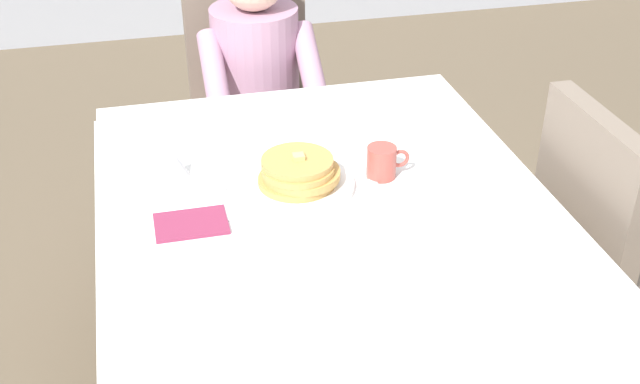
{
  "coord_description": "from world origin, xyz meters",
  "views": [
    {
      "loc": [
        -0.42,
        -1.54,
        1.8
      ],
      "look_at": [
        -0.03,
        0.05,
        0.79
      ],
      "focal_mm": 45.22,
      "sensor_mm": 36.0,
      "label": 1
    }
  ],
  "objects_px": {
    "cup_coffee": "(382,162)",
    "fork_left_of_plate": "(225,201)",
    "breakfast_stack": "(299,172)",
    "knife_right_of_plate": "(373,182)",
    "diner_person": "(258,79)",
    "chair_right_side": "(610,246)",
    "spoon_near_edge": "(349,261)",
    "plate_breakfast": "(299,185)",
    "dining_table_main": "(336,249)",
    "syrup_pitcher": "(173,163)",
    "chair_diner": "(252,97)"
  },
  "relations": [
    {
      "from": "breakfast_stack",
      "to": "knife_right_of_plate",
      "type": "xyz_separation_m",
      "value": [
        0.19,
        -0.02,
        -0.05
      ]
    },
    {
      "from": "chair_diner",
      "to": "fork_left_of_plate",
      "type": "xyz_separation_m",
      "value": [
        -0.23,
        -1.03,
        0.21
      ]
    },
    {
      "from": "cup_coffee",
      "to": "knife_right_of_plate",
      "type": "relative_size",
      "value": 0.57
    },
    {
      "from": "syrup_pitcher",
      "to": "knife_right_of_plate",
      "type": "height_order",
      "value": "syrup_pitcher"
    },
    {
      "from": "cup_coffee",
      "to": "spoon_near_edge",
      "type": "xyz_separation_m",
      "value": [
        -0.18,
        -0.34,
        -0.04
      ]
    },
    {
      "from": "dining_table_main",
      "to": "cup_coffee",
      "type": "distance_m",
      "value": 0.27
    },
    {
      "from": "knife_right_of_plate",
      "to": "spoon_near_edge",
      "type": "bearing_deg",
      "value": 148.74
    },
    {
      "from": "cup_coffee",
      "to": "diner_person",
      "type": "bearing_deg",
      "value": 101.8
    },
    {
      "from": "cup_coffee",
      "to": "syrup_pitcher",
      "type": "height_order",
      "value": "cup_coffee"
    },
    {
      "from": "chair_right_side",
      "to": "knife_right_of_plate",
      "type": "xyz_separation_m",
      "value": [
        -0.64,
        0.14,
        0.21
      ]
    },
    {
      "from": "breakfast_stack",
      "to": "fork_left_of_plate",
      "type": "distance_m",
      "value": 0.2
    },
    {
      "from": "cup_coffee",
      "to": "fork_left_of_plate",
      "type": "bearing_deg",
      "value": -176.46
    },
    {
      "from": "chair_diner",
      "to": "knife_right_of_plate",
      "type": "xyz_separation_m",
      "value": [
        0.15,
        -1.03,
        0.21
      ]
    },
    {
      "from": "spoon_near_edge",
      "to": "syrup_pitcher",
      "type": "bearing_deg",
      "value": 124.23
    },
    {
      "from": "plate_breakfast",
      "to": "syrup_pitcher",
      "type": "relative_size",
      "value": 3.5
    },
    {
      "from": "chair_right_side",
      "to": "diner_person",
      "type": "bearing_deg",
      "value": -142.31
    },
    {
      "from": "plate_breakfast",
      "to": "fork_left_of_plate",
      "type": "height_order",
      "value": "plate_breakfast"
    },
    {
      "from": "knife_right_of_plate",
      "to": "diner_person",
      "type": "bearing_deg",
      "value": 4.12
    },
    {
      "from": "breakfast_stack",
      "to": "fork_left_of_plate",
      "type": "relative_size",
      "value": 1.15
    },
    {
      "from": "dining_table_main",
      "to": "chair_diner",
      "type": "distance_m",
      "value": 1.18
    },
    {
      "from": "dining_table_main",
      "to": "spoon_near_edge",
      "type": "height_order",
      "value": "spoon_near_edge"
    },
    {
      "from": "plate_breakfast",
      "to": "diner_person",
      "type": "bearing_deg",
      "value": 87.15
    },
    {
      "from": "cup_coffee",
      "to": "syrup_pitcher",
      "type": "relative_size",
      "value": 1.41
    },
    {
      "from": "syrup_pitcher",
      "to": "knife_right_of_plate",
      "type": "distance_m",
      "value": 0.51
    },
    {
      "from": "chair_right_side",
      "to": "fork_left_of_plate",
      "type": "xyz_separation_m",
      "value": [
        -1.02,
        0.14,
        0.21
      ]
    },
    {
      "from": "dining_table_main",
      "to": "spoon_near_edge",
      "type": "distance_m",
      "value": 0.2
    },
    {
      "from": "diner_person",
      "to": "syrup_pitcher",
      "type": "relative_size",
      "value": 14.0
    },
    {
      "from": "chair_right_side",
      "to": "fork_left_of_plate",
      "type": "distance_m",
      "value": 1.05
    },
    {
      "from": "cup_coffee",
      "to": "dining_table_main",
      "type": "bearing_deg",
      "value": -135.2
    },
    {
      "from": "plate_breakfast",
      "to": "chair_right_side",
      "type": "bearing_deg",
      "value": -10.85
    },
    {
      "from": "breakfast_stack",
      "to": "syrup_pitcher",
      "type": "distance_m",
      "value": 0.33
    },
    {
      "from": "chair_right_side",
      "to": "plate_breakfast",
      "type": "bearing_deg",
      "value": -100.85
    },
    {
      "from": "dining_table_main",
      "to": "spoon_near_edge",
      "type": "relative_size",
      "value": 10.16
    },
    {
      "from": "chair_diner",
      "to": "breakfast_stack",
      "type": "relative_size",
      "value": 4.5
    },
    {
      "from": "chair_right_side",
      "to": "knife_right_of_plate",
      "type": "relative_size",
      "value": 4.65
    },
    {
      "from": "diner_person",
      "to": "plate_breakfast",
      "type": "relative_size",
      "value": 4.0
    },
    {
      "from": "chair_diner",
      "to": "diner_person",
      "type": "xyz_separation_m",
      "value": [
        -0.0,
        -0.16,
        0.14
      ]
    },
    {
      "from": "chair_right_side",
      "to": "syrup_pitcher",
      "type": "height_order",
      "value": "chair_right_side"
    },
    {
      "from": "diner_person",
      "to": "breakfast_stack",
      "type": "distance_m",
      "value": 0.87
    },
    {
      "from": "diner_person",
      "to": "spoon_near_edge",
      "type": "xyz_separation_m",
      "value": [
        -0.0,
        -1.19,
        0.07
      ]
    },
    {
      "from": "diner_person",
      "to": "fork_left_of_plate",
      "type": "height_order",
      "value": "diner_person"
    },
    {
      "from": "diner_person",
      "to": "plate_breakfast",
      "type": "height_order",
      "value": "diner_person"
    },
    {
      "from": "breakfast_stack",
      "to": "fork_left_of_plate",
      "type": "xyz_separation_m",
      "value": [
        -0.19,
        -0.02,
        -0.05
      ]
    },
    {
      "from": "spoon_near_edge",
      "to": "knife_right_of_plate",
      "type": "bearing_deg",
      "value": 62.48
    },
    {
      "from": "chair_right_side",
      "to": "breakfast_stack",
      "type": "relative_size",
      "value": 4.5
    },
    {
      "from": "chair_diner",
      "to": "breakfast_stack",
      "type": "height_order",
      "value": "chair_diner"
    },
    {
      "from": "chair_diner",
      "to": "diner_person",
      "type": "height_order",
      "value": "diner_person"
    },
    {
      "from": "chair_right_side",
      "to": "plate_breakfast",
      "type": "xyz_separation_m",
      "value": [
        -0.83,
        0.16,
        0.22
      ]
    },
    {
      "from": "cup_coffee",
      "to": "chair_right_side",
      "type": "bearing_deg",
      "value": -15.11
    },
    {
      "from": "breakfast_stack",
      "to": "spoon_near_edge",
      "type": "relative_size",
      "value": 1.38
    }
  ]
}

